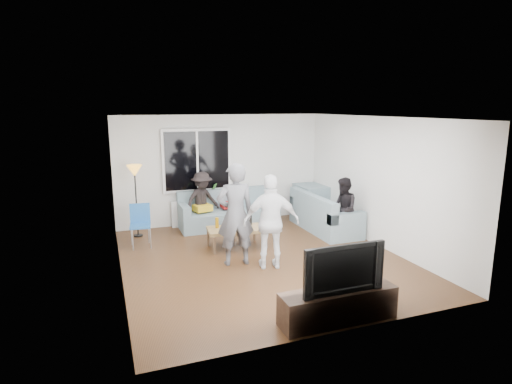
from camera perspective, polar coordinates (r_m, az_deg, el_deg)
name	(u,v)px	position (r m, az deg, el deg)	size (l,w,h in m)	color
floor	(262,260)	(7.93, 0.83, -9.19)	(5.00, 5.50, 0.04)	#56351C
ceiling	(263,116)	(7.42, 0.89, 10.24)	(5.00, 5.50, 0.04)	white
wall_back	(221,169)	(10.16, -4.77, 3.11)	(5.00, 0.04, 2.60)	silver
wall_front	(345,234)	(5.16, 12.04, -5.56)	(5.00, 0.04, 2.60)	silver
wall_left	(116,201)	(7.08, -18.54, -1.21)	(0.04, 5.50, 2.60)	silver
wall_right	(379,182)	(8.78, 16.40, 1.32)	(0.04, 5.50, 2.60)	silver
window_frame	(197,160)	(9.91, -8.02, 4.28)	(1.62, 0.06, 1.47)	white
window_glass	(197,161)	(9.87, -7.97, 4.25)	(1.50, 0.02, 1.35)	black
window_mullion	(197,161)	(9.86, -7.96, 4.25)	(0.05, 0.03, 1.35)	white
radiator	(199,212)	(10.10, -7.78, -2.74)	(1.30, 0.12, 0.62)	silver
potted_plant	(213,191)	(10.04, -5.83, 0.15)	(0.21, 0.17, 0.38)	#34712D
vase	(186,197)	(9.93, -9.43, -0.71)	(0.16, 0.16, 0.17)	silver
sofa_back_section	(229,209)	(9.87, -3.71, -2.31)	(2.30, 0.85, 0.85)	gray
sofa_right_section	(325,212)	(9.71, 9.35, -2.67)	(0.85, 2.00, 0.85)	gray
sofa_corner	(314,201)	(10.71, 7.93, -1.28)	(0.85, 0.85, 0.85)	gray
cushion_yellow	(202,208)	(9.67, -7.29, -2.15)	(0.38, 0.32, 0.14)	gold
cushion_red	(229,205)	(9.91, -3.68, -1.74)	(0.36, 0.30, 0.13)	maroon
coffee_table	(235,238)	(8.49, -2.81, -6.22)	(1.10, 0.60, 0.40)	tan
pitcher	(232,223)	(8.46, -3.25, -4.27)	(0.17, 0.17, 0.17)	#951B43
side_chair	(140,226)	(8.75, -15.44, -4.50)	(0.40, 0.40, 0.86)	#2661A7
floor_lamp	(136,201)	(9.39, -15.96, -1.24)	(0.32, 0.32, 1.56)	orange
player_left	(235,214)	(7.42, -2.82, -3.06)	(0.67, 0.44, 1.84)	#525257
player_right	(271,222)	(7.28, 2.08, -4.08)	(0.97, 0.41, 1.66)	silver
spectator_right	(343,209)	(9.03, 11.75, -2.28)	(0.65, 0.51, 1.33)	black
spectator_back	(202,201)	(9.69, -7.32, -1.18)	(0.86, 0.50, 1.33)	black
tv_console	(338,306)	(5.82, 11.08, -14.91)	(1.60, 0.40, 0.44)	#37271B
television	(340,266)	(5.60, 11.31, -9.88)	(1.14, 0.15, 0.66)	black
bottle_c	(237,221)	(8.57, -2.61, -4.01)	(0.07, 0.07, 0.18)	black
bottle_e	(250,220)	(8.63, -0.77, -3.85)	(0.07, 0.07, 0.19)	black
bottle_b	(230,224)	(8.25, -3.59, -4.42)	(0.08, 0.08, 0.24)	#2A991B
bottle_a	(217,223)	(8.45, -5.32, -4.18)	(0.07, 0.07, 0.21)	#C5880B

